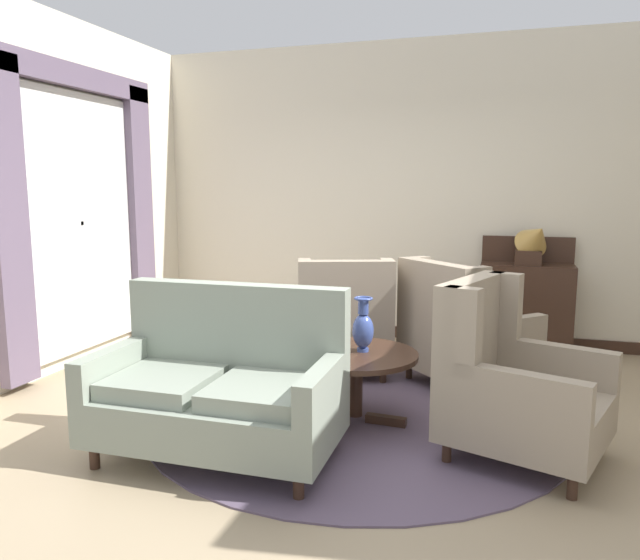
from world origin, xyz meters
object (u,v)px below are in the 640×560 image
object	(u,v)px
coffee_table	(356,365)
armchair_back_corner	(344,326)
armchair_near_window	(511,385)
side_table	(474,337)
armchair_near_sideboard	(461,335)
sideboard	(525,302)
settee	(220,389)
gramophone	(534,241)
porcelain_vase	(363,328)

from	to	relation	value
coffee_table	armchair_back_corner	xyz separation A→B (m)	(-0.34, 0.97, 0.04)
armchair_near_window	side_table	distance (m)	1.15
armchair_near_sideboard	sideboard	distance (m)	1.32
settee	coffee_table	bearing A→B (deg)	48.13
armchair_back_corner	gramophone	size ratio (longest dim) A/B	2.08
armchair_back_corner	side_table	distance (m)	1.08
porcelain_vase	armchair_back_corner	world-z (taller)	armchair_back_corner
porcelain_vase	settee	xyz separation A→B (m)	(-0.70, -0.78, -0.25)
settee	sideboard	world-z (taller)	sideboard
settee	gramophone	bearing A→B (deg)	56.44
coffee_table	armchair_near_sideboard	xyz separation A→B (m)	(0.63, 0.99, 0.03)
porcelain_vase	armchair_near_window	size ratio (longest dim) A/B	0.35
porcelain_vase	side_table	xyz separation A→B (m)	(0.70, 0.84, -0.22)
settee	sideboard	xyz separation A→B (m)	(1.81, 2.94, 0.09)
sideboard	gramophone	bearing A→B (deg)	-62.10
gramophone	porcelain_vase	bearing A→B (deg)	-119.33
armchair_near_window	armchair_back_corner	world-z (taller)	armchair_near_window
coffee_table	armchair_near_window	xyz separation A→B (m)	(1.01, -0.24, 0.04)
armchair_near_sideboard	side_table	xyz separation A→B (m)	(0.11, -0.11, 0.01)
side_table	armchair_back_corner	bearing A→B (deg)	175.29
coffee_table	armchair_near_sideboard	bearing A→B (deg)	57.41
settee	armchair_back_corner	bearing A→B (deg)	79.06
armchair_near_window	sideboard	xyz separation A→B (m)	(0.15, 2.44, 0.06)
settee	porcelain_vase	bearing A→B (deg)	47.91
armchair_near_sideboard	armchair_near_window	distance (m)	1.29
porcelain_vase	armchair_near_window	world-z (taller)	armchair_near_window
settee	side_table	bearing A→B (deg)	48.91
porcelain_vase	sideboard	world-z (taller)	sideboard
side_table	armchair_near_sideboard	bearing A→B (deg)	134.92
settee	gramophone	world-z (taller)	gramophone
porcelain_vase	armchair_near_window	distance (m)	1.03
coffee_table	porcelain_vase	size ratio (longest dim) A/B	2.26
coffee_table	armchair_near_window	distance (m)	1.04
settee	armchair_near_sideboard	xyz separation A→B (m)	(1.29, 1.73, 0.02)
gramophone	armchair_back_corner	bearing A→B (deg)	-143.56
armchair_near_sideboard	sideboard	world-z (taller)	sideboard
porcelain_vase	armchair_near_sideboard	bearing A→B (deg)	58.05
coffee_table	porcelain_vase	xyz separation A→B (m)	(0.04, 0.04, 0.26)
porcelain_vase	settee	bearing A→B (deg)	-131.61
coffee_table	settee	world-z (taller)	settee
coffee_table	sideboard	world-z (taller)	sideboard
porcelain_vase	gramophone	bearing A→B (deg)	60.67
sideboard	armchair_back_corner	bearing A→B (deg)	-140.67
gramophone	armchair_near_window	bearing A→B (deg)	-94.68
porcelain_vase	armchair_near_sideboard	xyz separation A→B (m)	(0.59, 0.95, -0.23)
armchair_near_sideboard	armchair_back_corner	distance (m)	0.97
armchair_near_window	gramophone	xyz separation A→B (m)	(0.19, 2.35, 0.67)
side_table	gramophone	size ratio (longest dim) A/B	1.50
settee	sideboard	size ratio (longest dim) A/B	1.28
armchair_near_sideboard	porcelain_vase	bearing A→B (deg)	102.94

